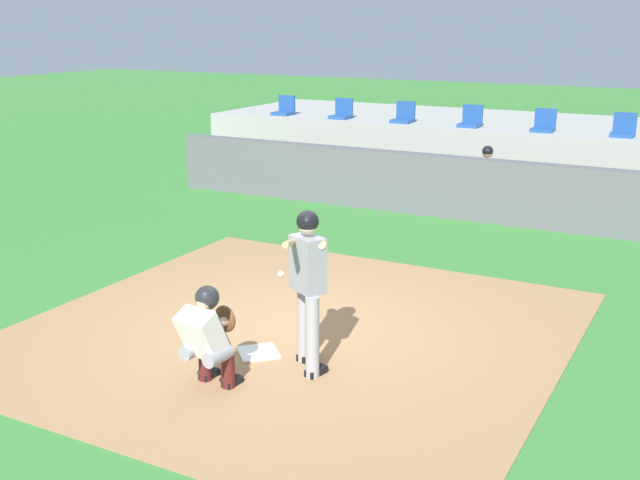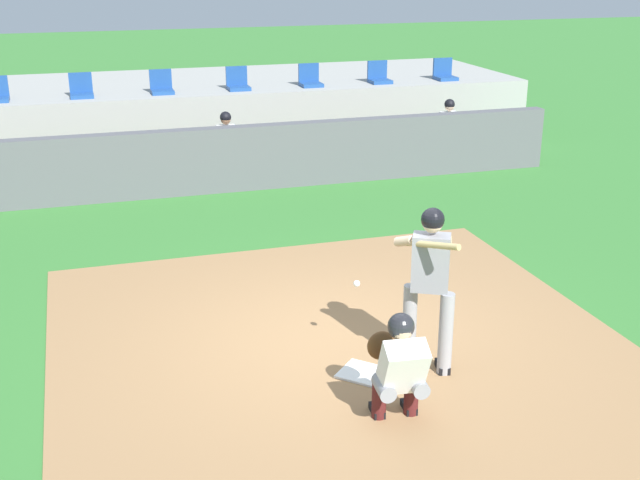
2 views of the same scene
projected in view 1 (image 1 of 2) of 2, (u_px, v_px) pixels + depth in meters
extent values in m
plane|color=#387A33|center=(293.00, 331.00, 9.70)|extent=(80.00, 80.00, 0.00)
cube|color=#9E754C|center=(293.00, 331.00, 9.70)|extent=(6.40, 6.40, 0.01)
cube|color=white|center=(258.00, 353.00, 9.02)|extent=(0.62, 0.62, 0.02)
cylinder|color=#99999E|center=(304.00, 324.00, 8.71)|extent=(0.15, 0.15, 0.92)
cylinder|color=#99999E|center=(312.00, 338.00, 8.32)|extent=(0.15, 0.15, 0.92)
cube|color=gray|center=(308.00, 264.00, 8.31)|extent=(0.45, 0.39, 0.60)
sphere|color=beige|center=(308.00, 225.00, 8.19)|extent=(0.21, 0.21, 0.21)
sphere|color=black|center=(308.00, 221.00, 8.18)|extent=(0.24, 0.24, 0.24)
cylinder|color=beige|center=(296.00, 239.00, 8.48)|extent=(0.18, 0.27, 0.17)
cylinder|color=beige|center=(309.00, 242.00, 8.36)|extent=(0.53, 0.39, 0.18)
cylinder|color=tan|center=(292.00, 242.00, 8.18)|extent=(0.38, 0.81, 0.24)
cube|color=black|center=(308.00, 356.00, 8.87)|extent=(0.18, 0.28, 0.09)
cube|color=black|center=(316.00, 372.00, 8.48)|extent=(0.18, 0.28, 0.09)
cylinder|color=gray|center=(195.00, 349.00, 8.14)|extent=(0.19, 0.33, 0.16)
cylinder|color=#4C1919|center=(205.00, 362.00, 8.32)|extent=(0.14, 0.14, 0.42)
cube|color=black|center=(210.00, 375.00, 8.41)|extent=(0.13, 0.25, 0.08)
cylinder|color=gray|center=(218.00, 356.00, 7.97)|extent=(0.19, 0.33, 0.16)
cylinder|color=#4C1919|center=(228.00, 370.00, 8.14)|extent=(0.14, 0.14, 0.42)
cube|color=black|center=(232.00, 382.00, 8.24)|extent=(0.13, 0.25, 0.08)
cube|color=white|center=(202.00, 334.00, 7.95)|extent=(0.44, 0.47, 0.57)
cube|color=#2D2D33|center=(210.00, 330.00, 8.05)|extent=(0.40, 0.29, 0.45)
sphere|color=tan|center=(206.00, 300.00, 7.93)|extent=(0.21, 0.21, 0.21)
sphere|color=#232328|center=(207.00, 298.00, 7.94)|extent=(0.25, 0.25, 0.25)
cylinder|color=tan|center=(214.00, 326.00, 8.16)|extent=(0.14, 0.46, 0.10)
ellipsoid|color=brown|center=(225.00, 319.00, 8.36)|extent=(0.29, 0.15, 0.30)
sphere|color=white|center=(281.00, 274.00, 9.09)|extent=(0.07, 0.07, 0.07)
cube|color=#59595E|center=(463.00, 188.00, 15.05)|extent=(13.00, 0.30, 1.20)
cube|color=olive|center=(477.00, 197.00, 16.00)|extent=(11.80, 0.44, 0.45)
cylinder|color=#939399|center=(476.00, 187.00, 15.70)|extent=(0.15, 0.40, 0.15)
cylinder|color=#939399|center=(472.00, 202.00, 15.60)|extent=(0.13, 0.13, 0.45)
cube|color=maroon|center=(471.00, 211.00, 15.61)|extent=(0.11, 0.24, 0.08)
cylinder|color=#939399|center=(489.00, 188.00, 15.58)|extent=(0.15, 0.40, 0.15)
cylinder|color=#939399|center=(485.00, 203.00, 15.48)|extent=(0.13, 0.13, 0.45)
cube|color=maroon|center=(484.00, 213.00, 15.49)|extent=(0.11, 0.24, 0.08)
cube|color=white|center=(486.00, 172.00, 15.75)|extent=(0.36, 0.22, 0.54)
sphere|color=#996B4C|center=(488.00, 153.00, 15.65)|extent=(0.20, 0.20, 0.20)
sphere|color=black|center=(488.00, 151.00, 15.64)|extent=(0.22, 0.22, 0.22)
cylinder|color=#996B4C|center=(474.00, 178.00, 15.76)|extent=(0.09, 0.41, 0.22)
cylinder|color=#996B4C|center=(494.00, 180.00, 15.57)|extent=(0.09, 0.41, 0.22)
cube|color=#9E9E99|center=(521.00, 151.00, 18.75)|extent=(15.00, 4.40, 1.40)
cube|color=#1E478C|center=(283.00, 113.00, 19.79)|extent=(0.46, 0.46, 0.08)
cube|color=#1E478C|center=(287.00, 103.00, 19.90)|extent=(0.46, 0.06, 0.40)
cube|color=#1E478C|center=(340.00, 117.00, 19.05)|extent=(0.46, 0.46, 0.08)
cube|color=#1E478C|center=(344.00, 106.00, 19.15)|extent=(0.46, 0.06, 0.40)
cube|color=#1E478C|center=(402.00, 121.00, 18.31)|extent=(0.46, 0.46, 0.08)
cube|color=#1E478C|center=(406.00, 110.00, 18.41)|extent=(0.46, 0.06, 0.40)
cube|color=#1E478C|center=(469.00, 125.00, 17.57)|extent=(0.46, 0.46, 0.08)
cube|color=#1E478C|center=(473.00, 114.00, 17.67)|extent=(0.46, 0.06, 0.40)
cube|color=#1E478C|center=(543.00, 130.00, 16.83)|extent=(0.46, 0.46, 0.08)
cube|color=#1E478C|center=(546.00, 118.00, 16.93)|extent=(0.46, 0.06, 0.40)
cube|color=#1E478C|center=(622.00, 135.00, 16.09)|extent=(0.46, 0.46, 0.08)
cube|color=#1E478C|center=(625.00, 122.00, 16.19)|extent=(0.46, 0.06, 0.40)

